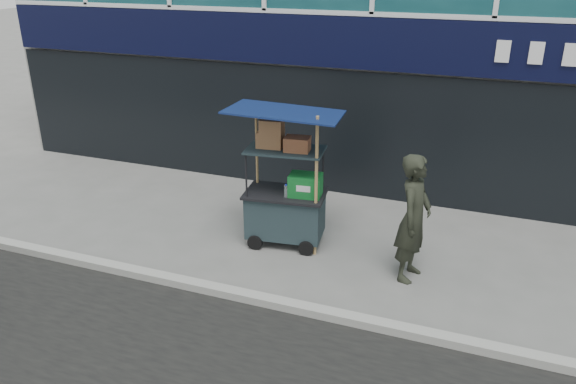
% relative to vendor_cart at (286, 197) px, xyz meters
% --- Properties ---
extents(ground, '(80.00, 80.00, 0.00)m').
position_rel_vendor_cart_xyz_m(ground, '(0.69, -1.57, -0.80)').
color(ground, '#5F605B').
rests_on(ground, ground).
extents(curb, '(80.00, 0.18, 0.12)m').
position_rel_vendor_cart_xyz_m(curb, '(0.69, -1.77, -0.74)').
color(curb, '#979890').
rests_on(curb, ground).
extents(vendor_cart, '(1.82, 1.39, 2.28)m').
position_rel_vendor_cart_xyz_m(vendor_cart, '(0.00, 0.00, 0.00)').
color(vendor_cart, '#1B292E').
rests_on(vendor_cart, ground).
extents(vendor_man, '(0.56, 0.75, 1.87)m').
position_rel_vendor_cart_xyz_m(vendor_man, '(2.05, -0.36, 0.14)').
color(vendor_man, black).
rests_on(vendor_man, ground).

